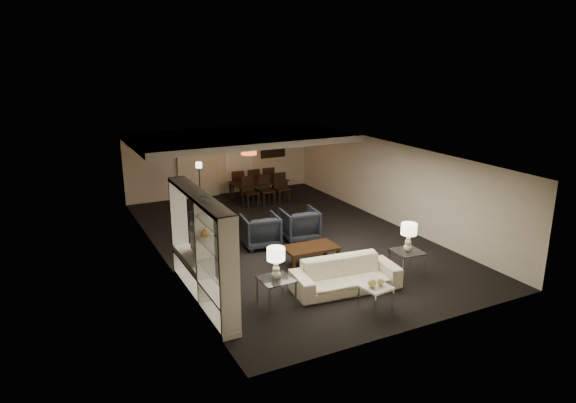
# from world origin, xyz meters

# --- Properties ---
(floor) EXTENTS (11.00, 11.00, 0.00)m
(floor) POSITION_xyz_m (0.00, 0.00, 0.00)
(floor) COLOR black
(floor) RESTS_ON ground
(ceiling) EXTENTS (7.00, 11.00, 0.02)m
(ceiling) POSITION_xyz_m (0.00, 0.00, 2.50)
(ceiling) COLOR silver
(ceiling) RESTS_ON ground
(wall_back) EXTENTS (7.00, 0.02, 2.50)m
(wall_back) POSITION_xyz_m (0.00, 5.50, 1.25)
(wall_back) COLOR beige
(wall_back) RESTS_ON ground
(wall_front) EXTENTS (7.00, 0.02, 2.50)m
(wall_front) POSITION_xyz_m (0.00, -5.50, 1.25)
(wall_front) COLOR beige
(wall_front) RESTS_ON ground
(wall_left) EXTENTS (0.02, 11.00, 2.50)m
(wall_left) POSITION_xyz_m (-3.50, 0.00, 1.25)
(wall_left) COLOR beige
(wall_left) RESTS_ON ground
(wall_right) EXTENTS (0.02, 11.00, 2.50)m
(wall_right) POSITION_xyz_m (3.50, 0.00, 1.25)
(wall_right) COLOR beige
(wall_right) RESTS_ON ground
(ceiling_soffit) EXTENTS (7.00, 4.00, 0.20)m
(ceiling_soffit) POSITION_xyz_m (0.00, 3.50, 2.40)
(ceiling_soffit) COLOR silver
(ceiling_soffit) RESTS_ON ceiling
(curtains) EXTENTS (1.50, 0.12, 2.40)m
(curtains) POSITION_xyz_m (-0.90, 5.42, 1.20)
(curtains) COLOR beige
(curtains) RESTS_ON wall_back
(door) EXTENTS (0.90, 0.05, 2.10)m
(door) POSITION_xyz_m (0.70, 5.47, 1.05)
(door) COLOR silver
(door) RESTS_ON wall_back
(painting) EXTENTS (0.95, 0.04, 0.65)m
(painting) POSITION_xyz_m (2.10, 5.46, 1.55)
(painting) COLOR #142D38
(painting) RESTS_ON wall_back
(media_unit) EXTENTS (0.38, 3.40, 2.35)m
(media_unit) POSITION_xyz_m (-3.31, -2.60, 1.18)
(media_unit) COLOR white
(media_unit) RESTS_ON wall_left
(pendant_light) EXTENTS (0.52, 0.52, 0.24)m
(pendant_light) POSITION_xyz_m (0.30, 3.50, 1.92)
(pendant_light) COLOR #D8591E
(pendant_light) RESTS_ON ceiling_soffit
(sofa) EXTENTS (2.46, 1.18, 0.69)m
(sofa) POSITION_xyz_m (-0.32, -3.47, 0.35)
(sofa) COLOR beige
(sofa) RESTS_ON floor
(coffee_table) EXTENTS (1.34, 0.81, 0.47)m
(coffee_table) POSITION_xyz_m (-0.32, -1.87, 0.23)
(coffee_table) COLOR black
(coffee_table) RESTS_ON floor
(armchair_left) EXTENTS (1.06, 1.08, 0.88)m
(armchair_left) POSITION_xyz_m (-0.92, -0.17, 0.44)
(armchair_left) COLOR black
(armchair_left) RESTS_ON floor
(armchair_right) EXTENTS (1.05, 1.08, 0.88)m
(armchair_right) POSITION_xyz_m (0.28, -0.17, 0.44)
(armchair_right) COLOR black
(armchair_right) RESTS_ON floor
(side_table_left) EXTENTS (0.67, 0.67, 0.61)m
(side_table_left) POSITION_xyz_m (-2.02, -3.47, 0.30)
(side_table_left) COLOR silver
(side_table_left) RESTS_ON floor
(side_table_right) EXTENTS (0.71, 0.71, 0.61)m
(side_table_right) POSITION_xyz_m (1.38, -3.47, 0.30)
(side_table_right) COLOR silver
(side_table_right) RESTS_ON floor
(table_lamp_left) EXTENTS (0.40, 0.40, 0.67)m
(table_lamp_left) POSITION_xyz_m (-2.02, -3.47, 0.95)
(table_lamp_left) COLOR beige
(table_lamp_left) RESTS_ON side_table_left
(table_lamp_right) EXTENTS (0.39, 0.39, 0.67)m
(table_lamp_right) POSITION_xyz_m (1.38, -3.47, 0.95)
(table_lamp_right) COLOR beige
(table_lamp_right) RESTS_ON side_table_right
(marble_table) EXTENTS (0.60, 0.60, 0.54)m
(marble_table) POSITION_xyz_m (-0.32, -4.57, 0.27)
(marble_table) COLOR white
(marble_table) RESTS_ON floor
(gold_gourd_a) EXTENTS (0.17, 0.17, 0.17)m
(gold_gourd_a) POSITION_xyz_m (-0.42, -4.57, 0.63)
(gold_gourd_a) COLOR #D8C772
(gold_gourd_a) RESTS_ON marble_table
(gold_gourd_b) EXTENTS (0.15, 0.15, 0.15)m
(gold_gourd_b) POSITION_xyz_m (-0.22, -4.57, 0.62)
(gold_gourd_b) COLOR #ECC27D
(gold_gourd_b) RESTS_ON marble_table
(television) EXTENTS (1.18, 0.15, 0.68)m
(television) POSITION_xyz_m (-3.28, -2.03, 1.09)
(television) COLOR black
(television) RESTS_ON media_unit
(vase_blue) EXTENTS (0.17, 0.17, 0.18)m
(vase_blue) POSITION_xyz_m (-3.31, -3.93, 1.15)
(vase_blue) COLOR #223297
(vase_blue) RESTS_ON media_unit
(vase_amber) EXTENTS (0.18, 0.18, 0.19)m
(vase_amber) POSITION_xyz_m (-3.31, -2.92, 1.65)
(vase_amber) COLOR #C78142
(vase_amber) RESTS_ON media_unit
(floor_speaker) EXTENTS (0.15, 0.15, 1.20)m
(floor_speaker) POSITION_xyz_m (-2.75, -0.04, 0.60)
(floor_speaker) COLOR black
(floor_speaker) RESTS_ON floor
(dining_table) EXTENTS (2.10, 1.34, 0.70)m
(dining_table) POSITION_xyz_m (0.89, 4.05, 0.35)
(dining_table) COLOR black
(dining_table) RESTS_ON floor
(chair_nl) EXTENTS (0.50, 0.50, 1.03)m
(chair_nl) POSITION_xyz_m (0.29, 3.40, 0.52)
(chair_nl) COLOR black
(chair_nl) RESTS_ON floor
(chair_nm) EXTENTS (0.49, 0.49, 1.03)m
(chair_nm) POSITION_xyz_m (0.89, 3.40, 0.52)
(chair_nm) COLOR black
(chair_nm) RESTS_ON floor
(chair_nr) EXTENTS (0.48, 0.48, 1.03)m
(chair_nr) POSITION_xyz_m (1.49, 3.40, 0.52)
(chair_nr) COLOR black
(chair_nr) RESTS_ON floor
(chair_fl) EXTENTS (0.52, 0.52, 1.03)m
(chair_fl) POSITION_xyz_m (0.29, 4.70, 0.52)
(chair_fl) COLOR black
(chair_fl) RESTS_ON floor
(chair_fm) EXTENTS (0.50, 0.50, 1.03)m
(chair_fm) POSITION_xyz_m (0.89, 4.70, 0.52)
(chair_fm) COLOR black
(chair_fm) RESTS_ON floor
(chair_fr) EXTENTS (0.51, 0.51, 1.03)m
(chair_fr) POSITION_xyz_m (1.49, 4.70, 0.52)
(chair_fr) COLOR black
(chair_fr) RESTS_ON floor
(floor_lamp) EXTENTS (0.27, 0.27, 1.48)m
(floor_lamp) POSITION_xyz_m (-1.14, 4.53, 0.74)
(floor_lamp) COLOR black
(floor_lamp) RESTS_ON floor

